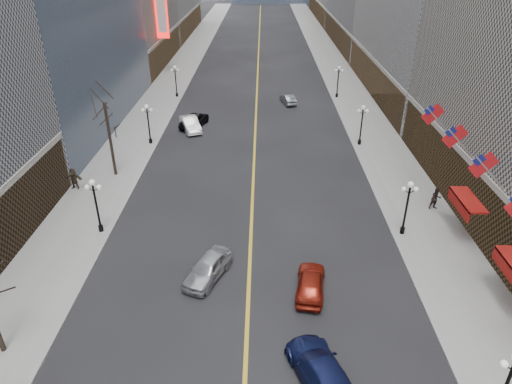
{
  "coord_description": "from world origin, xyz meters",
  "views": [
    {
      "loc": [
        0.8,
        0.13,
        20.02
      ],
      "look_at": [
        0.52,
        20.39,
        8.97
      ],
      "focal_mm": 32.0,
      "sensor_mm": 36.0,
      "label": 1
    }
  ],
  "objects_px": {
    "car_nb_far": "(193,121)",
    "car_sb_mid": "(311,283)",
    "car_sb_far": "(288,99)",
    "streetlamp_east_3": "(338,78)",
    "streetlamp_west_1": "(95,200)",
    "streetlamp_east_0": "(508,382)",
    "streetlamp_east_1": "(407,203)",
    "streetlamp_east_2": "(362,121)",
    "car_sb_near": "(322,372)",
    "streetlamp_west_3": "(176,78)",
    "car_nb_mid": "(190,124)",
    "streetlamp_west_2": "(148,120)",
    "car_nb_near": "(208,268)"
  },
  "relations": [
    {
      "from": "car_nb_near",
      "to": "car_nb_far",
      "type": "bearing_deg",
      "value": 122.33
    },
    {
      "from": "car_nb_near",
      "to": "streetlamp_east_1",
      "type": "bearing_deg",
      "value": 43.07
    },
    {
      "from": "streetlamp_west_2",
      "to": "car_nb_mid",
      "type": "xyz_separation_m",
      "value": [
        3.92,
        4.44,
        -2.09
      ]
    },
    {
      "from": "streetlamp_east_0",
      "to": "car_sb_near",
      "type": "distance_m",
      "value": 8.43
    },
    {
      "from": "car_nb_near",
      "to": "car_sb_mid",
      "type": "xyz_separation_m",
      "value": [
        6.82,
        -1.36,
        -0.03
      ]
    },
    {
      "from": "streetlamp_west_1",
      "to": "car_nb_mid",
      "type": "height_order",
      "value": "streetlamp_west_1"
    },
    {
      "from": "streetlamp_west_2",
      "to": "streetlamp_west_1",
      "type": "bearing_deg",
      "value": -90.0
    },
    {
      "from": "streetlamp_east_2",
      "to": "car_sb_mid",
      "type": "xyz_separation_m",
      "value": [
        -7.78,
        -24.76,
        -2.14
      ]
    },
    {
      "from": "streetlamp_east_0",
      "to": "streetlamp_west_3",
      "type": "bearing_deg",
      "value": 114.41
    },
    {
      "from": "streetlamp_east_1",
      "to": "car_nb_mid",
      "type": "distance_m",
      "value": 29.92
    },
    {
      "from": "streetlamp_east_2",
      "to": "streetlamp_east_3",
      "type": "xyz_separation_m",
      "value": [
        0.0,
        18.0,
        0.0
      ]
    },
    {
      "from": "streetlamp_west_2",
      "to": "car_sb_mid",
      "type": "xyz_separation_m",
      "value": [
        15.82,
        -24.76,
        -2.14
      ]
    },
    {
      "from": "car_nb_mid",
      "to": "car_sb_near",
      "type": "height_order",
      "value": "car_sb_near"
    },
    {
      "from": "car_sb_mid",
      "to": "streetlamp_west_1",
      "type": "bearing_deg",
      "value": -14.86
    },
    {
      "from": "car_sb_near",
      "to": "streetlamp_east_0",
      "type": "bearing_deg",
      "value": 144.72
    },
    {
      "from": "car_nb_mid",
      "to": "car_sb_far",
      "type": "xyz_separation_m",
      "value": [
        12.36,
        10.73,
        -0.15
      ]
    },
    {
      "from": "streetlamp_east_3",
      "to": "streetlamp_east_0",
      "type": "bearing_deg",
      "value": -90.0
    },
    {
      "from": "streetlamp_east_3",
      "to": "car_nb_far",
      "type": "height_order",
      "value": "streetlamp_east_3"
    },
    {
      "from": "streetlamp_west_2",
      "to": "car_nb_near",
      "type": "distance_m",
      "value": 25.16
    },
    {
      "from": "car_nb_far",
      "to": "car_nb_near",
      "type": "bearing_deg",
      "value": -63.78
    },
    {
      "from": "streetlamp_east_1",
      "to": "streetlamp_east_2",
      "type": "bearing_deg",
      "value": 90.0
    },
    {
      "from": "car_nb_far",
      "to": "car_sb_near",
      "type": "bearing_deg",
      "value": -56.14
    },
    {
      "from": "streetlamp_west_1",
      "to": "streetlamp_east_3",
      "type": "bearing_deg",
      "value": 56.75
    },
    {
      "from": "streetlamp_west_1",
      "to": "car_sb_far",
      "type": "bearing_deg",
      "value": 63.85
    },
    {
      "from": "streetlamp_east_1",
      "to": "streetlamp_west_1",
      "type": "bearing_deg",
      "value": 180.0
    },
    {
      "from": "car_nb_near",
      "to": "car_sb_near",
      "type": "bearing_deg",
      "value": -28.6
    },
    {
      "from": "streetlamp_east_2",
      "to": "streetlamp_east_3",
      "type": "relative_size",
      "value": 1.0
    },
    {
      "from": "streetlamp_west_3",
      "to": "car_nb_mid",
      "type": "distance_m",
      "value": 14.27
    },
    {
      "from": "streetlamp_west_3",
      "to": "car_sb_mid",
      "type": "bearing_deg",
      "value": -69.7
    },
    {
      "from": "streetlamp_east_3",
      "to": "streetlamp_west_1",
      "type": "xyz_separation_m",
      "value": [
        -23.6,
        -36.0,
        0.0
      ]
    },
    {
      "from": "streetlamp_east_2",
      "to": "streetlamp_west_1",
      "type": "distance_m",
      "value": 29.68
    },
    {
      "from": "streetlamp_east_0",
      "to": "streetlamp_west_1",
      "type": "bearing_deg",
      "value": 145.86
    },
    {
      "from": "streetlamp_west_1",
      "to": "car_nb_far",
      "type": "relative_size",
      "value": 0.9
    },
    {
      "from": "streetlamp_east_3",
      "to": "streetlamp_west_3",
      "type": "relative_size",
      "value": 1.0
    },
    {
      "from": "streetlamp_east_1",
      "to": "streetlamp_east_2",
      "type": "relative_size",
      "value": 1.0
    },
    {
      "from": "streetlamp_west_3",
      "to": "car_sb_near",
      "type": "relative_size",
      "value": 0.8
    },
    {
      "from": "streetlamp_east_0",
      "to": "car_sb_near",
      "type": "height_order",
      "value": "streetlamp_east_0"
    },
    {
      "from": "streetlamp_east_1",
      "to": "car_nb_far",
      "type": "xyz_separation_m",
      "value": [
        -19.52,
        23.8,
        -2.2
      ]
    },
    {
      "from": "streetlamp_west_2",
      "to": "car_sb_far",
      "type": "distance_m",
      "value": 22.36
    },
    {
      "from": "streetlamp_east_3",
      "to": "streetlamp_east_1",
      "type": "bearing_deg",
      "value": -90.0
    },
    {
      "from": "car_nb_far",
      "to": "car_sb_mid",
      "type": "distance_m",
      "value": 32.74
    },
    {
      "from": "car_sb_far",
      "to": "streetlamp_east_3",
      "type": "bearing_deg",
      "value": -173.33
    },
    {
      "from": "car_nb_mid",
      "to": "streetlamp_west_2",
      "type": "bearing_deg",
      "value": -152.85
    },
    {
      "from": "car_nb_near",
      "to": "car_sb_mid",
      "type": "bearing_deg",
      "value": 11.49
    },
    {
      "from": "streetlamp_east_0",
      "to": "car_nb_far",
      "type": "bearing_deg",
      "value": 116.12
    },
    {
      "from": "streetlamp_east_0",
      "to": "car_nb_mid",
      "type": "xyz_separation_m",
      "value": [
        -19.68,
        38.44,
        -2.09
      ]
    },
    {
      "from": "streetlamp_west_3",
      "to": "car_nb_mid",
      "type": "height_order",
      "value": "streetlamp_west_3"
    },
    {
      "from": "streetlamp_east_2",
      "to": "car_nb_near",
      "type": "distance_m",
      "value": 27.66
    },
    {
      "from": "car_nb_far",
      "to": "car_sb_mid",
      "type": "bearing_deg",
      "value": -52.33
    },
    {
      "from": "streetlamp_west_2",
      "to": "car_sb_near",
      "type": "xyz_separation_m",
      "value": [
        15.73,
        -31.82,
        -2.08
      ]
    }
  ]
}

